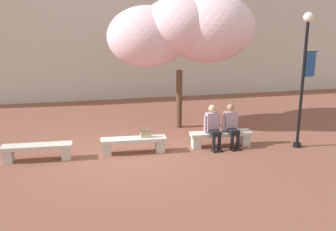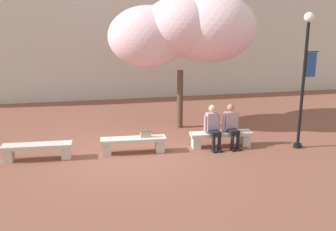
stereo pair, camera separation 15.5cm
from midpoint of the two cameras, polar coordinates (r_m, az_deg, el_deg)
ground_plane at (r=11.40m, az=-5.37°, el=-5.42°), size 100.00×100.00×0.00m
building_facade at (r=19.81m, az=-9.22°, el=15.85°), size 28.00×4.00×8.61m
stone_bench_west_end at (r=11.30m, az=-18.82°, el=-4.72°), size 1.88×0.52×0.45m
stone_bench_near_west at (r=11.29m, az=-5.41°, el=-3.97°), size 1.88×0.52×0.45m
stone_bench_center at (r=11.88m, az=7.31°, el=-3.05°), size 1.88×0.52×0.45m
person_seated_left at (r=11.63m, az=6.15°, el=-1.39°), size 0.51×0.70×1.29m
person_seated_right at (r=11.82m, az=8.79°, el=-1.21°), size 0.51×0.70×1.29m
handbag at (r=11.25m, az=-3.64°, el=-2.54°), size 0.30×0.15×0.34m
cherry_tree_main at (r=13.43m, az=2.21°, el=12.37°), size 4.98×3.34×4.58m
lamp_post_with_banner at (r=11.89m, az=18.79°, el=6.46°), size 0.54×0.28×3.92m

